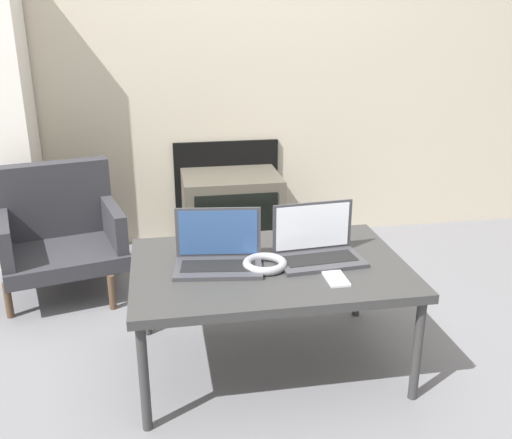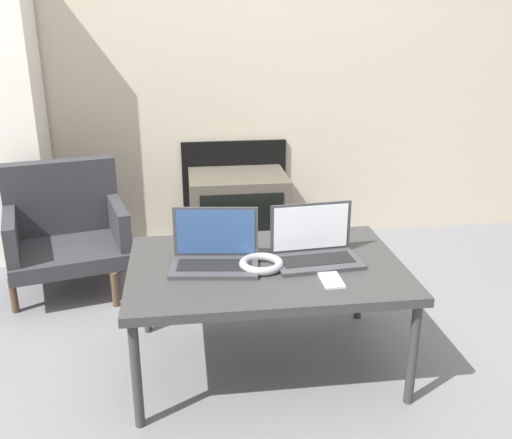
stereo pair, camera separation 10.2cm
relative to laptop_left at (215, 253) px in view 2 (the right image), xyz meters
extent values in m
plane|color=slate|center=(0.20, -0.22, -0.51)|extent=(14.00, 14.00, 0.00)
cube|color=#B7AD99|center=(0.20, 1.50, 0.79)|extent=(7.00, 0.06, 2.60)
cube|color=black|center=(0.21, 1.46, -0.19)|extent=(0.67, 0.03, 0.65)
cube|color=#333333|center=(0.20, -0.02, -0.07)|extent=(1.09, 0.74, 0.04)
cylinder|color=#333333|center=(-0.30, -0.35, -0.30)|extent=(0.04, 0.04, 0.43)
cylinder|color=#333333|center=(0.71, -0.35, -0.30)|extent=(0.04, 0.04, 0.43)
cylinder|color=#333333|center=(-0.30, 0.31, -0.30)|extent=(0.04, 0.04, 0.43)
cylinder|color=#333333|center=(0.71, 0.31, -0.30)|extent=(0.04, 0.04, 0.43)
cube|color=#38383D|center=(-0.01, -0.04, -0.04)|extent=(0.36, 0.25, 0.02)
cube|color=black|center=(-0.01, -0.04, -0.03)|extent=(0.30, 0.15, 0.00)
cube|color=#38383D|center=(0.01, 0.06, 0.07)|extent=(0.34, 0.05, 0.21)
cube|color=#2D4C7F|center=(0.01, 0.06, 0.07)|extent=(0.31, 0.04, 0.19)
cube|color=#38383D|center=(0.41, -0.04, -0.04)|extent=(0.36, 0.23, 0.02)
cube|color=black|center=(0.41, -0.04, -0.03)|extent=(0.30, 0.14, 0.00)
cube|color=#38383D|center=(0.40, 0.06, 0.07)|extent=(0.34, 0.04, 0.21)
cube|color=white|center=(0.40, 0.06, 0.07)|extent=(0.31, 0.03, 0.19)
torus|color=gray|center=(0.18, -0.05, -0.03)|extent=(0.18, 0.18, 0.03)
cube|color=silver|center=(0.42, -0.20, -0.05)|extent=(0.08, 0.13, 0.01)
cube|color=#4C473D|center=(0.21, 1.23, -0.27)|extent=(0.59, 0.44, 0.49)
cube|color=black|center=(0.21, 1.00, -0.27)|extent=(0.48, 0.01, 0.38)
cube|color=#2D2D33|center=(-0.73, 0.80, -0.29)|extent=(0.70, 0.65, 0.08)
cube|color=#2D2D33|center=(-0.78, 1.00, -0.05)|extent=(0.60, 0.24, 0.40)
cube|color=#2D2D33|center=(-0.98, 0.73, -0.15)|extent=(0.17, 0.47, 0.20)
cube|color=#2D2D33|center=(-0.47, 0.86, -0.15)|extent=(0.17, 0.47, 0.20)
cylinder|color=#4C3828|center=(-0.97, 0.58, -0.42)|extent=(0.04, 0.04, 0.18)
cylinder|color=#4C3828|center=(-0.48, 0.58, -0.42)|extent=(0.04, 0.04, 0.18)
cylinder|color=#4C3828|center=(-0.97, 1.01, -0.42)|extent=(0.04, 0.04, 0.18)
cylinder|color=#4C3828|center=(-0.48, 1.01, -0.42)|extent=(0.04, 0.04, 0.18)
camera|label=1|loc=(-0.21, -2.06, 0.89)|focal=40.00mm
camera|label=2|loc=(-0.11, -2.08, 0.89)|focal=40.00mm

